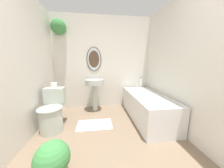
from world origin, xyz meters
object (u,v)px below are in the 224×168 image
Objects in this scene: bathtub at (147,106)px; shampoo_bottle at (141,81)px; toilet_paper_roll at (54,85)px; pedestal_sink at (95,87)px; potted_plant at (53,161)px; toilet at (52,113)px.

bathtub is 7.04× the size of shampoo_bottle.
shampoo_bottle is at bearing 81.30° from bathtub.
bathtub is 14.26× the size of toilet_paper_roll.
pedestal_sink is 1.94× the size of potted_plant.
pedestal_sink is at bearing -177.49° from shampoo_bottle.
shampoo_bottle reaches higher than toilet_paper_roll.
toilet_paper_roll is at bearing -163.54° from shampoo_bottle.
pedestal_sink is 0.94m from toilet_paper_roll.
bathtub is at bearing -1.07° from toilet_paper_roll.
toilet_paper_roll is (-0.76, -0.53, 0.17)m from pedestal_sink.
toilet is 0.47× the size of bathtub.
toilet_paper_roll is at bearing 90.00° from toilet.
shampoo_bottle is at bearing 16.46° from toilet_paper_roll.
shampoo_bottle reaches higher than potted_plant.
potted_plant is 1.40m from toilet_paper_roll.
potted_plant is (-1.61, -1.83, -0.46)m from shampoo_bottle.
pedestal_sink is 1.31m from bathtub.
toilet is at bearing 110.14° from potted_plant.
potted_plant is (-0.38, -1.77, -0.35)m from pedestal_sink.
shampoo_bottle is (1.23, 0.05, 0.11)m from pedestal_sink.
shampoo_bottle is at bearing 2.51° from pedestal_sink.
shampoo_bottle is 0.48× the size of potted_plant.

